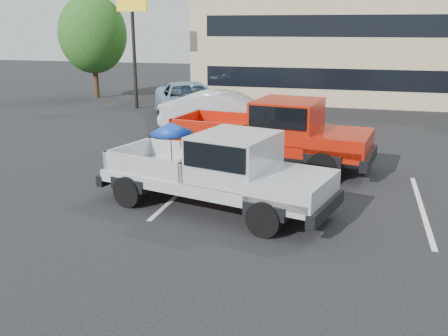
{
  "coord_description": "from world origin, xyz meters",
  "views": [
    {
      "loc": [
        1.37,
        -10.12,
        4.23
      ],
      "look_at": [
        -1.31,
        -0.27,
        1.3
      ],
      "focal_mm": 40.0,
      "sensor_mm": 36.0,
      "label": 1
    }
  ],
  "objects_px": {
    "tree_left": "(93,34)",
    "blue_suv": "(188,101)",
    "silver_pickup": "(226,168)",
    "red_pickup": "(281,131)",
    "tree_back": "(444,22)",
    "motel_sign": "(132,17)",
    "silver_sedan": "(226,113)"
  },
  "relations": [
    {
      "from": "tree_left",
      "to": "blue_suv",
      "type": "relative_size",
      "value": 1.0
    },
    {
      "from": "red_pickup",
      "to": "tree_back",
      "type": "bearing_deg",
      "value": 78.28
    },
    {
      "from": "motel_sign",
      "to": "silver_sedan",
      "type": "bearing_deg",
      "value": -39.25
    },
    {
      "from": "motel_sign",
      "to": "blue_suv",
      "type": "xyz_separation_m",
      "value": [
        3.65,
        -2.21,
        -3.82
      ]
    },
    {
      "from": "tree_back",
      "to": "silver_sedan",
      "type": "bearing_deg",
      "value": -122.68
    },
    {
      "from": "motel_sign",
      "to": "silver_sedan",
      "type": "distance_m",
      "value": 8.96
    },
    {
      "from": "silver_pickup",
      "to": "motel_sign",
      "type": "bearing_deg",
      "value": 136.61
    },
    {
      "from": "red_pickup",
      "to": "silver_sedan",
      "type": "relative_size",
      "value": 1.27
    },
    {
      "from": "red_pickup",
      "to": "silver_pickup",
      "type": "bearing_deg",
      "value": -90.93
    },
    {
      "from": "red_pickup",
      "to": "blue_suv",
      "type": "height_order",
      "value": "red_pickup"
    },
    {
      "from": "blue_suv",
      "to": "silver_sedan",
      "type": "bearing_deg",
      "value": -74.02
    },
    {
      "from": "tree_left",
      "to": "motel_sign",
      "type": "bearing_deg",
      "value": -36.87
    },
    {
      "from": "tree_left",
      "to": "silver_sedan",
      "type": "xyz_separation_m",
      "value": [
        10.29,
        -8.14,
        -2.88
      ]
    },
    {
      "from": "tree_back",
      "to": "blue_suv",
      "type": "relative_size",
      "value": 1.18
    },
    {
      "from": "silver_pickup",
      "to": "blue_suv",
      "type": "bearing_deg",
      "value": 127.66
    },
    {
      "from": "tree_left",
      "to": "silver_pickup",
      "type": "height_order",
      "value": "tree_left"
    },
    {
      "from": "motel_sign",
      "to": "blue_suv",
      "type": "bearing_deg",
      "value": -31.25
    },
    {
      "from": "red_pickup",
      "to": "silver_sedan",
      "type": "bearing_deg",
      "value": 132.23
    },
    {
      "from": "silver_pickup",
      "to": "blue_suv",
      "type": "xyz_separation_m",
      "value": [
        -4.85,
        11.17,
        -0.22
      ]
    },
    {
      "from": "tree_left",
      "to": "red_pickup",
      "type": "bearing_deg",
      "value": -43.12
    },
    {
      "from": "tree_left",
      "to": "silver_sedan",
      "type": "bearing_deg",
      "value": -38.35
    },
    {
      "from": "motel_sign",
      "to": "blue_suv",
      "type": "height_order",
      "value": "motel_sign"
    },
    {
      "from": "silver_pickup",
      "to": "red_pickup",
      "type": "relative_size",
      "value": 0.91
    },
    {
      "from": "red_pickup",
      "to": "blue_suv",
      "type": "distance_m",
      "value": 8.96
    },
    {
      "from": "tree_left",
      "to": "blue_suv",
      "type": "height_order",
      "value": "tree_left"
    },
    {
      "from": "tree_left",
      "to": "silver_pickup",
      "type": "bearing_deg",
      "value": -52.67
    },
    {
      "from": "tree_back",
      "to": "silver_pickup",
      "type": "relative_size",
      "value": 1.19
    },
    {
      "from": "silver_pickup",
      "to": "red_pickup",
      "type": "distance_m",
      "value": 4.14
    },
    {
      "from": "tree_back",
      "to": "blue_suv",
      "type": "bearing_deg",
      "value": -135.33
    },
    {
      "from": "tree_back",
      "to": "silver_pickup",
      "type": "height_order",
      "value": "tree_back"
    },
    {
      "from": "silver_sedan",
      "to": "motel_sign",
      "type": "bearing_deg",
      "value": 51.35
    },
    {
      "from": "silver_pickup",
      "to": "blue_suv",
      "type": "distance_m",
      "value": 12.18
    }
  ]
}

